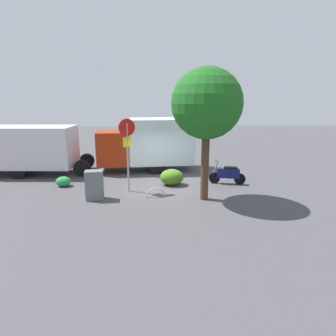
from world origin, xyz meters
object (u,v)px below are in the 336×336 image
street_tree (207,104)px  motorcycle (228,174)px  box_truck_near (146,143)px  stop_sign (127,144)px  box_truck_far (13,147)px  utility_cabinet (94,185)px  bike_rack_hoop (156,197)px

street_tree → motorcycle: bearing=-126.1°
box_truck_near → stop_sign: (0.76, 4.03, 0.58)m
box_truck_far → stop_sign: (-6.61, 3.52, 0.69)m
box_truck_near → street_tree: size_ratio=1.27×
box_truck_near → motorcycle: (-4.12, 3.10, -1.13)m
motorcycle → street_tree: size_ratio=0.33×
street_tree → utility_cabinet: street_tree is taller
box_truck_far → bike_rack_hoop: bearing=154.1°
street_tree → utility_cabinet: 5.74m
box_truck_far → bike_rack_hoop: box_truck_far is taller
box_truck_near → street_tree: street_tree is taller
motorcycle → street_tree: 4.38m
stop_sign → utility_cabinet: size_ratio=2.65×
box_truck_near → motorcycle: box_truck_near is taller
street_tree → box_truck_near: bearing=-64.3°
utility_cabinet → bike_rack_hoop: bearing=-177.0°
box_truck_far → motorcycle: bearing=170.7°
street_tree → bike_rack_hoop: bearing=-10.1°
stop_sign → street_tree: street_tree is taller
box_truck_far → stop_sign: stop_sign is taller
box_truck_near → utility_cabinet: 5.55m
box_truck_near → utility_cabinet: box_truck_near is taller
stop_sign → street_tree: (-3.29, 1.24, 1.75)m
motorcycle → utility_cabinet: utility_cabinet is taller
box_truck_near → bike_rack_hoop: 5.19m
box_truck_far → bike_rack_hoop: 9.11m
stop_sign → utility_cabinet: bearing=36.5°
box_truck_near → motorcycle: bearing=139.3°
box_truck_far → utility_cabinet: size_ratio=6.77×
box_truck_far → bike_rack_hoop: size_ratio=10.01×
utility_cabinet → bike_rack_hoop: 2.66m
stop_sign → utility_cabinet: 2.33m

